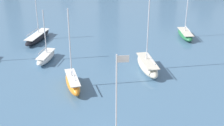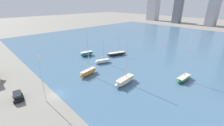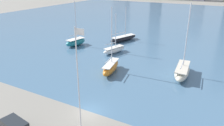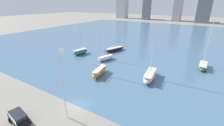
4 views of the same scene
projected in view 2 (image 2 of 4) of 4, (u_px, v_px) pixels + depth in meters
The scene contains 10 objects.
ground_plane at pixel (57, 95), 40.99m from camera, with size 500.00×500.00×0.00m, color gray.
harbor_water at pixel (174, 46), 85.48m from camera, with size 180.00×140.00×0.00m.
flag_pole at pixel (42, 78), 35.67m from camera, with size 1.24×0.14×12.68m.
sailboat_teal at pixel (87, 54), 70.10m from camera, with size 3.69×6.70×11.80m.
sailboat_black at pixel (117, 54), 70.73m from camera, with size 5.68×10.15×9.68m.
sailboat_green at pixel (184, 78), 48.15m from camera, with size 2.71×7.73×14.72m.
sailboat_cream at pixel (125, 81), 46.13m from camera, with size 3.28×9.03×13.46m.
sailboat_white at pixel (103, 61), 61.88m from camera, with size 4.00×7.09×9.54m.
sailboat_orange at pixel (88, 72), 51.59m from camera, with size 3.18×7.73×12.51m.
parked_suv_black at pixel (18, 96), 38.69m from camera, with size 4.55×2.88×1.93m.
Camera 2 is at (35.52, -12.75, 23.70)m, focal length 24.00 mm.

